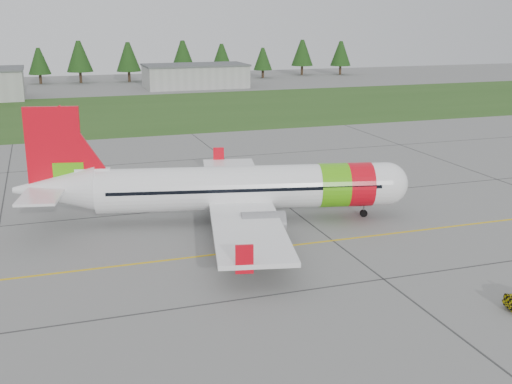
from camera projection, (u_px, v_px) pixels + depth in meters
name	position (u px, v px, depth m)	size (l,w,h in m)	color
ground	(241.00, 300.00, 39.84)	(320.00, 320.00, 0.00)	gray
aircraft	(235.00, 188.00, 54.22)	(32.86, 30.80, 10.06)	white
service_van	(37.00, 133.00, 83.36)	(1.54, 1.45, 4.41)	silver
grass_strip	(106.00, 113.00, 114.77)	(320.00, 50.00, 0.03)	#30561E
taxi_guideline	(209.00, 255.00, 47.14)	(120.00, 0.25, 0.02)	gold
hangar_east	(195.00, 77.00, 154.61)	(24.00, 12.00, 5.20)	#A8A8A3
treeline	(82.00, 63.00, 164.61)	(160.00, 8.00, 10.00)	#1C3F14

